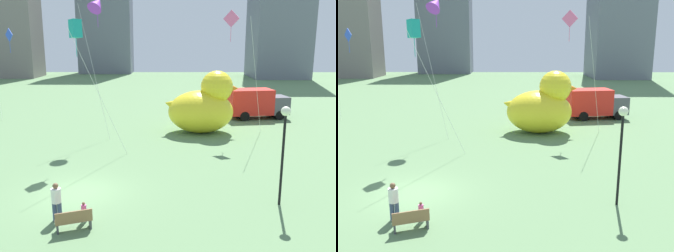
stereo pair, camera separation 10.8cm
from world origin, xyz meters
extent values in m
plane|color=#5F8456|center=(0.00, 0.00, 0.00)|extent=(140.00, 140.00, 0.00)
cube|color=olive|center=(0.65, -3.72, 0.42)|extent=(1.52, 0.92, 0.06)
cube|color=olive|center=(0.72, -3.91, 0.68)|extent=(1.38, 0.55, 0.45)
cube|color=#47474C|center=(0.04, -3.95, 0.20)|extent=(0.20, 0.38, 0.39)
cube|color=#47474C|center=(1.26, -3.50, 0.20)|extent=(0.20, 0.38, 0.39)
cylinder|color=#38476B|center=(-0.35, -2.94, 0.41)|extent=(0.19, 0.19, 0.83)
cylinder|color=#38476B|center=(-0.14, -2.94, 0.41)|extent=(0.19, 0.19, 0.83)
cylinder|color=white|center=(-0.25, -2.94, 1.14)|extent=(0.41, 0.41, 0.62)
sphere|color=brown|center=(-0.25, -2.94, 1.57)|extent=(0.24, 0.24, 0.24)
cylinder|color=silver|center=(0.85, -3.05, 0.22)|extent=(0.10, 0.10, 0.44)
cylinder|color=silver|center=(0.96, -3.05, 0.22)|extent=(0.10, 0.10, 0.44)
cylinder|color=#D85999|center=(0.91, -3.05, 0.60)|extent=(0.22, 0.22, 0.33)
sphere|color=brown|center=(0.91, -3.05, 0.83)|extent=(0.13, 0.13, 0.13)
ellipsoid|color=yellow|center=(7.00, 12.44, 1.73)|extent=(5.31, 3.93, 3.46)
sphere|color=yellow|center=(8.27, 12.44, 3.78)|extent=(2.59, 2.59, 2.59)
cone|color=orange|center=(9.43, 12.44, 3.65)|extent=(1.16, 1.16, 1.16)
cone|color=yellow|center=(4.69, 12.44, 2.31)|extent=(1.59, 1.39, 1.67)
cylinder|color=black|center=(9.60, -1.30, 2.12)|extent=(0.12, 0.12, 4.25)
sphere|color=#EAEACC|center=(9.60, -1.30, 4.42)|extent=(0.43, 0.43, 0.43)
cube|color=red|center=(12.19, 17.96, 1.65)|extent=(4.39, 2.87, 2.40)
cube|color=#4C4C56|center=(15.01, 18.37, 1.29)|extent=(1.91, 2.51, 1.68)
cylinder|color=black|center=(14.81, 18.34, 0.45)|extent=(1.24, 2.51, 0.90)
cylinder|color=black|center=(11.35, 17.83, 0.45)|extent=(1.24, 2.51, 0.90)
cube|color=slate|center=(-10.00, 68.41, 14.56)|extent=(11.59, 7.45, 29.12)
cylinder|color=silver|center=(10.99, 10.73, 4.51)|extent=(2.08, 3.76, 9.03)
cube|color=pink|center=(9.12, 11.76, 9.02)|extent=(1.16, 0.63, 1.27)
cylinder|color=pink|center=(9.12, 11.76, 8.12)|extent=(0.04, 0.04, 1.60)
cylinder|color=silver|center=(-1.16, 10.42, 5.04)|extent=(2.08, 0.50, 10.08)
cone|color=purple|center=(-0.92, 11.45, 10.07)|extent=(1.61, 1.86, 1.55)
cylinder|color=purple|center=(-0.92, 11.45, 9.17)|extent=(0.04, 0.04, 1.60)
cube|color=blue|center=(-10.91, 18.97, 7.91)|extent=(1.04, 0.83, 1.27)
cylinder|color=blue|center=(-10.91, 18.97, 7.01)|extent=(0.04, 0.04, 1.60)
cylinder|color=silver|center=(0.30, 4.86, 4.07)|extent=(2.68, 3.27, 8.15)
cube|color=teal|center=(-1.33, 6.18, 8.14)|extent=(0.88, 0.92, 1.16)
cylinder|color=teal|center=(-1.33, 6.18, 7.24)|extent=(0.04, 0.04, 1.60)
camera|label=1|loc=(4.52, -17.27, 7.50)|focal=39.56mm
camera|label=2|loc=(4.63, -17.27, 7.50)|focal=39.56mm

